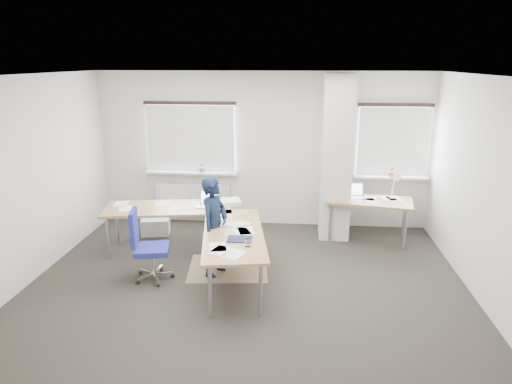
# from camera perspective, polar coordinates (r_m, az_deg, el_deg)

# --- Properties ---
(ground) EXTENTS (6.00, 6.00, 0.00)m
(ground) POSITION_cam_1_polar(r_m,az_deg,el_deg) (6.42, -1.16, -11.48)
(ground) COLOR black
(ground) RESTS_ON ground
(room_shell) EXTENTS (6.04, 5.04, 2.82)m
(room_shell) POSITION_cam_1_polar(r_m,az_deg,el_deg) (6.24, 0.90, 4.80)
(room_shell) COLOR #BCB5AB
(room_shell) RESTS_ON ground
(floor_mat) EXTENTS (1.25, 1.09, 0.01)m
(floor_mat) POSITION_cam_1_polar(r_m,az_deg,el_deg) (6.88, -3.52, -9.46)
(floor_mat) COLOR olive
(floor_mat) RESTS_ON ground
(white_crate) EXTENTS (0.53, 0.42, 0.29)m
(white_crate) POSITION_cam_1_polar(r_m,az_deg,el_deg) (8.29, -12.43, -4.21)
(white_crate) COLOR white
(white_crate) RESTS_ON ground
(desk_main) EXTENTS (2.80, 2.63, 0.96)m
(desk_main) POSITION_cam_1_polar(r_m,az_deg,el_deg) (6.79, -6.78, -3.59)
(desk_main) COLOR olive
(desk_main) RESTS_ON ground
(desk_side) EXTENTS (1.50, 0.93, 1.22)m
(desk_side) POSITION_cam_1_polar(r_m,az_deg,el_deg) (7.88, 14.00, -1.23)
(desk_side) COLOR olive
(desk_side) RESTS_ON ground
(task_chair) EXTENTS (0.57, 0.56, 1.03)m
(task_chair) POSITION_cam_1_polar(r_m,az_deg,el_deg) (6.60, -13.09, -8.33)
(task_chair) COLOR navy
(task_chair) RESTS_ON ground
(person) EXTENTS (0.51, 0.61, 1.43)m
(person) POSITION_cam_1_polar(r_m,az_deg,el_deg) (6.47, -5.23, -4.34)
(person) COLOR black
(person) RESTS_ON ground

